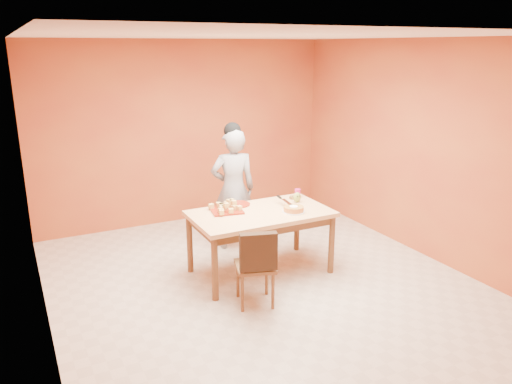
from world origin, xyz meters
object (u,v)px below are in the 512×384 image
dining_table (261,219)px  person (233,189)px  checker_tin (293,198)px  pastry_platter (226,210)px  sponge_cake (294,209)px  egg_ornament (297,197)px  red_dinner_plate (239,204)px  dining_chair (256,265)px  magenta_glass (298,193)px

dining_table → person: person is taller
person → checker_tin: size_ratio=15.54×
dining_table → pastry_platter: pastry_platter is taller
sponge_cake → egg_ornament: bearing=52.8°
red_dinner_plate → egg_ornament: (0.68, -0.23, 0.05)m
red_dinner_plate → egg_ornament: size_ratio=2.23×
person → red_dinner_plate: size_ratio=5.77×
dining_table → dining_chair: (-0.39, -0.65, -0.22)m
red_dinner_plate → sponge_cake: (0.45, -0.53, 0.03)m
dining_table → sponge_cake: bearing=-28.2°
dining_table → egg_ornament: egg_ornament is taller
dining_table → person: size_ratio=1.00×
pastry_platter → checker_tin: bearing=3.8°
person → pastry_platter: size_ratio=4.54×
sponge_cake → egg_ornament: size_ratio=1.88×
dining_chair → pastry_platter: size_ratio=2.42×
pastry_platter → egg_ornament: 0.91m
dining_chair → pastry_platter: 0.92m
magenta_glass → pastry_platter: bearing=-174.7°
dining_chair → egg_ornament: egg_ornament is taller
checker_tin → sponge_cake: bearing=-120.5°
pastry_platter → red_dinner_plate: bearing=33.3°
dining_chair → dining_table: bearing=75.5°
person → checker_tin: 0.82m
dining_chair → checker_tin: 1.39m
dining_chair → egg_ornament: 1.29m
egg_ornament → checker_tin: 0.15m
egg_ornament → pastry_platter: bearing=163.9°
magenta_glass → egg_ornament: bearing=-123.2°
dining_chair → red_dinner_plate: dining_chair is taller
egg_ornament → checker_tin: egg_ornament is taller
dining_chair → person: bearing=90.4°
pastry_platter → dining_chair: bearing=-93.3°
dining_table → checker_tin: size_ratio=15.54×
magenta_glass → checker_tin: magenta_glass is taller
dining_chair → pastry_platter: (0.05, 0.85, 0.33)m
checker_tin → dining_table: bearing=-156.2°
red_dinner_plate → magenta_glass: 0.80m
sponge_cake → pastry_platter: bearing=150.6°
egg_ornament → checker_tin: (0.03, 0.14, -0.05)m
dining_chair → sponge_cake: dining_chair is taller
person → dining_table: bearing=100.5°
person → pastry_platter: bearing=73.0°
red_dinner_plate → dining_table: bearing=-71.5°
dining_table → checker_tin: (0.60, 0.26, 0.11)m
sponge_cake → checker_tin: bearing=59.5°
person → egg_ornament: person is taller
red_dinner_plate → pastry_platter: bearing=-146.7°
person → magenta_glass: bearing=151.7°
dining_chair → sponge_cake: (0.73, 0.47, 0.36)m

